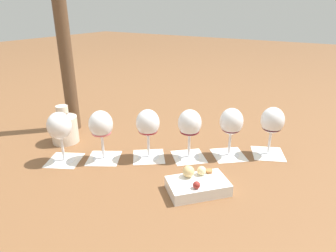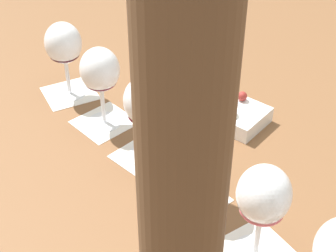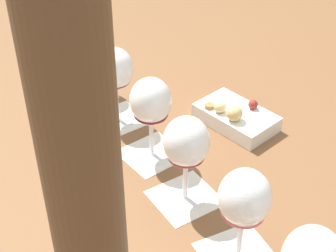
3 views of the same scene
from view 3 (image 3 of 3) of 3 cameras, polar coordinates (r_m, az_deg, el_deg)
The scene contains 12 objects.
ground_plane at distance 1.00m, azimuth -0.00°, elevation -5.61°, with size 8.00×8.00×0.00m, color brown.
tasting_card_2 at distance 0.96m, azimuth 1.88°, elevation -7.93°, with size 0.16×0.16×0.00m.
tasting_card_3 at distance 1.05m, azimuth -1.80°, elevation -3.11°, with size 0.16×0.16×0.00m.
tasting_card_4 at distance 1.16m, azimuth -5.58°, elevation 0.73°, with size 0.16×0.16×0.00m.
tasting_card_5 at distance 1.27m, azimuth -8.55°, elevation 3.96°, with size 0.15×0.15×0.00m.
wine_glass_1 at distance 0.78m, azimuth 8.44°, elevation -8.30°, with size 0.08×0.08×0.18m.
wine_glass_2 at distance 0.88m, azimuth 2.03°, elevation -2.23°, with size 0.08×0.08×0.18m.
wine_glass_3 at distance 0.98m, azimuth -1.93°, elevation 2.38°, with size 0.08×0.08×0.18m.
wine_glass_4 at distance 1.09m, azimuth -5.94°, elevation 5.91°, with size 0.08×0.08×0.18m.
wine_glass_5 at distance 1.21m, azimuth -9.05°, elevation 8.81°, with size 0.08×0.08×0.18m.
snack_dish at distance 1.14m, azimuth 7.49°, elevation 1.03°, with size 0.19×0.20×0.07m.
umbrella_pole at distance 0.29m, azimuth -11.51°, elevation 10.34°, with size 0.05×0.05×1.08m.
Camera 3 is at (-0.75, -0.06, 0.66)m, focal length 55.00 mm.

